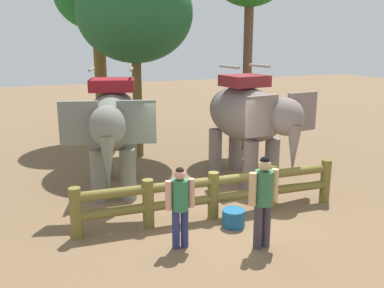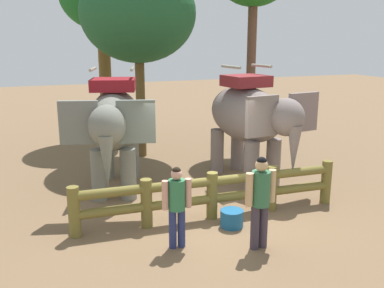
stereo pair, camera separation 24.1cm
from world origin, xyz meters
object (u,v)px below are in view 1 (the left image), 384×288
(elephant_near_left, at_px, (113,124))
(tree_back_center, at_px, (135,14))
(elephant_center, at_px, (249,117))
(tourist_man_in_blue, at_px, (263,196))
(log_fence, at_px, (213,192))
(tourist_woman_in_black, at_px, (180,202))
(feed_bucket, at_px, (234,218))

(elephant_near_left, relative_size, tree_back_center, 0.61)
(elephant_center, distance_m, tourist_man_in_blue, 4.03)
(elephant_near_left, bearing_deg, log_fence, -56.95)
(tourist_man_in_blue, bearing_deg, log_fence, 99.99)
(elephant_center, relative_size, tourist_woman_in_black, 2.35)
(tourist_woman_in_black, xyz_separation_m, tourist_man_in_blue, (1.44, -0.57, 0.11))
(elephant_near_left, bearing_deg, tourist_man_in_blue, -65.00)
(elephant_center, height_order, tourist_man_in_blue, elephant_center)
(tree_back_center, bearing_deg, elephant_near_left, -115.24)
(elephant_near_left, distance_m, tree_back_center, 4.47)
(log_fence, distance_m, tourist_man_in_blue, 1.67)
(elephant_center, height_order, feed_bucket, elephant_center)
(tourist_woman_in_black, relative_size, feed_bucket, 3.30)
(elephant_near_left, xyz_separation_m, tourist_woman_in_black, (0.46, -3.51, -0.85))
(tourist_man_in_blue, distance_m, tree_back_center, 8.05)
(elephant_center, relative_size, feed_bucket, 7.74)
(feed_bucket, bearing_deg, elephant_center, 55.59)
(elephant_near_left, bearing_deg, feed_bucket, -58.97)
(elephant_near_left, relative_size, elephant_center, 1.01)
(log_fence, xyz_separation_m, tourist_woman_in_black, (-1.16, -1.02, 0.32))
(feed_bucket, bearing_deg, tourist_woman_in_black, -161.54)
(tourist_man_in_blue, height_order, tree_back_center, tree_back_center)
(elephant_center, relative_size, tree_back_center, 0.61)
(tree_back_center, bearing_deg, feed_bucket, -86.59)
(feed_bucket, bearing_deg, elephant_near_left, 121.03)
(tourist_woman_in_black, bearing_deg, elephant_center, 43.98)
(tourist_woman_in_black, bearing_deg, tourist_man_in_blue, -21.50)
(elephant_near_left, distance_m, tourist_woman_in_black, 3.65)
(tourist_woman_in_black, distance_m, feed_bucket, 1.63)
(log_fence, bearing_deg, elephant_near_left, 123.05)
(elephant_near_left, distance_m, elephant_center, 3.62)
(elephant_center, bearing_deg, feed_bucket, -124.41)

